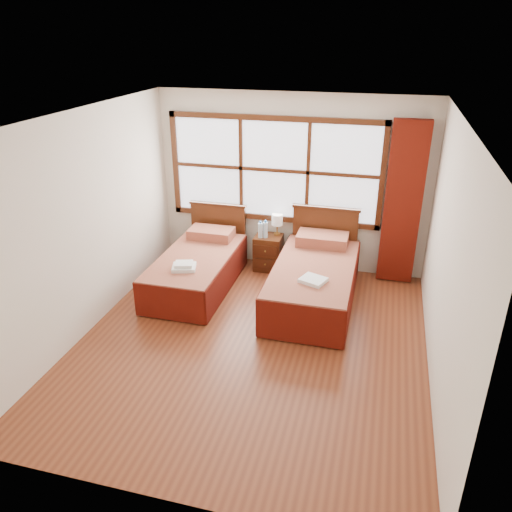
# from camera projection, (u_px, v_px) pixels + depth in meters

# --- Properties ---
(floor) EXTENTS (4.50, 4.50, 0.00)m
(floor) POSITION_uv_depth(u_px,v_px,m) (251.00, 343.00, 5.89)
(floor) COLOR brown
(floor) RESTS_ON ground
(ceiling) EXTENTS (4.50, 4.50, 0.00)m
(ceiling) POSITION_uv_depth(u_px,v_px,m) (250.00, 118.00, 4.80)
(ceiling) COLOR white
(ceiling) RESTS_ON wall_back
(wall_back) EXTENTS (4.00, 0.00, 4.00)m
(wall_back) POSITION_uv_depth(u_px,v_px,m) (291.00, 184.00, 7.32)
(wall_back) COLOR silver
(wall_back) RESTS_ON floor
(wall_left) EXTENTS (0.00, 4.50, 4.50)m
(wall_left) POSITION_uv_depth(u_px,v_px,m) (86.00, 225.00, 5.81)
(wall_left) COLOR silver
(wall_left) RESTS_ON floor
(wall_right) EXTENTS (0.00, 4.50, 4.50)m
(wall_right) POSITION_uv_depth(u_px,v_px,m) (448.00, 262.00, 4.89)
(wall_right) COLOR silver
(wall_right) RESTS_ON floor
(window) EXTENTS (3.16, 0.06, 1.56)m
(window) POSITION_uv_depth(u_px,v_px,m) (274.00, 170.00, 7.26)
(window) COLOR white
(window) RESTS_ON wall_back
(curtain) EXTENTS (0.50, 0.16, 2.30)m
(curtain) POSITION_uv_depth(u_px,v_px,m) (403.00, 204.00, 6.89)
(curtain) COLOR #67150A
(curtain) RESTS_ON wall_back
(bed_left) EXTENTS (0.97, 1.99, 0.94)m
(bed_left) POSITION_uv_depth(u_px,v_px,m) (198.00, 268.00, 7.08)
(bed_left) COLOR #401D0D
(bed_left) RESTS_ON floor
(bed_right) EXTENTS (1.06, 2.08, 1.03)m
(bed_right) POSITION_uv_depth(u_px,v_px,m) (314.00, 280.00, 6.68)
(bed_right) COLOR #401D0D
(bed_right) RESTS_ON floor
(nightstand) EXTENTS (0.40, 0.40, 0.54)m
(nightstand) POSITION_uv_depth(u_px,v_px,m) (268.00, 253.00, 7.59)
(nightstand) COLOR #4B2410
(nightstand) RESTS_ON floor
(towels_left) EXTENTS (0.36, 0.34, 0.09)m
(towels_left) POSITION_uv_depth(u_px,v_px,m) (184.00, 266.00, 6.54)
(towels_left) COLOR white
(towels_left) RESTS_ON bed_left
(towels_right) EXTENTS (0.37, 0.35, 0.05)m
(towels_right) POSITION_uv_depth(u_px,v_px,m) (313.00, 280.00, 6.12)
(towels_right) COLOR white
(towels_right) RESTS_ON bed_right
(lamp) EXTENTS (0.16, 0.16, 0.32)m
(lamp) POSITION_uv_depth(u_px,v_px,m) (277.00, 220.00, 7.46)
(lamp) COLOR #BB863C
(lamp) RESTS_ON nightstand
(bottle_near) EXTENTS (0.07, 0.07, 0.26)m
(bottle_near) POSITION_uv_depth(u_px,v_px,m) (260.00, 230.00, 7.39)
(bottle_near) COLOR #C1E5F8
(bottle_near) RESTS_ON nightstand
(bottle_far) EXTENTS (0.07, 0.07, 0.27)m
(bottle_far) POSITION_uv_depth(u_px,v_px,m) (265.00, 230.00, 7.39)
(bottle_far) COLOR #C1E5F8
(bottle_far) RESTS_ON nightstand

